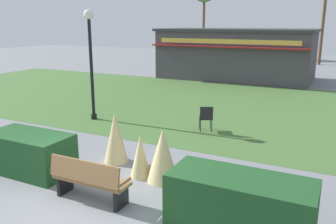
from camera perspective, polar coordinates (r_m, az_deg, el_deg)
The scene contains 12 objects.
ground_plane at distance 7.52m, azimuth -15.20°, elevation -15.19°, with size 80.00×80.00×0.00m, color slate.
lawn_patch at distance 16.04m, azimuth 9.58°, elevation 0.95°, with size 36.00×12.00×0.01m, color #446B33.
park_bench at distance 7.61m, azimuth -12.57°, elevation -10.60°, with size 1.70×0.53×0.95m.
hedge_left at distance 9.47m, azimuth -21.40°, elevation -6.15°, with size 2.18×1.10×0.99m, color #1E4C23.
hedge_right at distance 6.70m, azimuth 11.51°, elevation -14.07°, with size 2.58×1.10×0.98m, color #1E4C23.
ornamental_grass_behind_left at distance 8.30m, azimuth -0.87°, elevation -6.96°, with size 0.76×0.76×1.27m, color #D1BC7F.
ornamental_grass_behind_right at distance 9.49m, azimuth -8.45°, elevation -4.04°, with size 0.64×0.64×1.37m, color #D1BC7F.
ornamental_grass_behind_center at distance 8.56m, azimuth -4.47°, elevation -7.10°, with size 0.51×0.51×1.05m, color #D1BC7F.
lamppost_mid at distance 13.58m, azimuth -12.36°, elevation 9.46°, with size 0.36×0.36×4.09m.
food_kiosk at distance 24.07m, azimuth 10.90°, elevation 9.20°, with size 9.88×5.16×3.24m.
cafe_chair_west at distance 12.10m, azimuth 6.13°, elevation -0.72°, with size 0.59×0.59×0.89m.
parked_car_west_slot at distance 30.78m, azimuth 12.53°, elevation 8.32°, with size 4.28×2.21×1.20m.
Camera 1 is at (4.53, -4.78, 3.63)m, focal length 37.88 mm.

